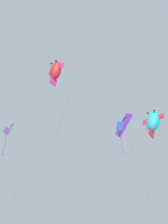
# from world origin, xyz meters

# --- Properties ---
(kite_delta_highest) EXTENTS (3.86, 2.74, 7.01)m
(kite_delta_highest) POSITION_xyz_m (1.27, 6.22, 16.17)
(kite_delta_highest) COLOR green
(kite_fish_low_drifter) EXTENTS (3.30, 2.61, 8.11)m
(kite_fish_low_drifter) POSITION_xyz_m (-4.04, -4.65, 15.21)
(kite_fish_low_drifter) COLOR #1EB2C6
(kite_fish_mid_left) EXTENTS (2.52, 2.23, 8.37)m
(kite_fish_mid_left) POSITION_xyz_m (-2.04, 2.60, 20.51)
(kite_fish_mid_left) COLOR red
(kite_delta_near_right) EXTENTS (3.31, 2.13, 8.57)m
(kite_delta_near_right) POSITION_xyz_m (2.49, -4.41, 18.03)
(kite_delta_near_right) COLOR purple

